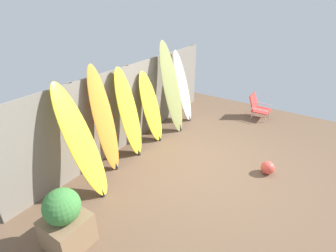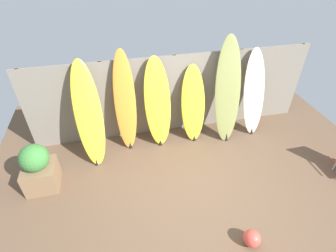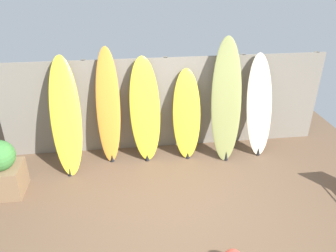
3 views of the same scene
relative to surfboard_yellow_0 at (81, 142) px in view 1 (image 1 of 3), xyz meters
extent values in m
plane|color=brown|center=(1.77, -1.52, -0.97)|extent=(7.68, 7.68, 0.00)
cube|color=gray|center=(1.77, 0.48, -0.07)|extent=(6.08, 0.04, 1.80)
cylinder|color=#6C655B|center=(0.33, 0.52, -0.07)|extent=(0.10, 0.10, 1.80)
cylinder|color=#6C655B|center=(1.77, 0.52, -0.07)|extent=(0.10, 0.10, 1.80)
cylinder|color=#6C655B|center=(3.21, 0.52, -0.07)|extent=(0.10, 0.10, 1.80)
cylinder|color=#6C655B|center=(4.65, 0.52, -0.07)|extent=(0.10, 0.10, 1.80)
ellipsoid|color=yellow|center=(0.00, 0.00, 0.01)|extent=(0.58, 0.88, 1.95)
cone|color=black|center=(0.00, -0.35, -0.89)|extent=(0.08, 0.08, 0.14)
ellipsoid|color=orange|center=(0.71, 0.20, 0.06)|extent=(0.46, 0.49, 2.06)
cone|color=black|center=(0.71, 0.00, -0.89)|extent=(0.08, 0.08, 0.13)
ellipsoid|color=yellow|center=(1.36, 0.16, -0.02)|extent=(0.60, 0.54, 1.89)
cone|color=black|center=(1.36, -0.05, -0.90)|extent=(0.08, 0.08, 0.12)
ellipsoid|color=yellow|center=(2.13, 0.17, -0.15)|extent=(0.54, 0.57, 1.63)
cone|color=black|center=(2.13, -0.06, -0.90)|extent=(0.08, 0.08, 0.11)
ellipsoid|color=olive|center=(2.82, 0.06, 0.13)|extent=(0.61, 0.70, 2.19)
cone|color=black|center=(2.82, -0.21, -0.87)|extent=(0.08, 0.08, 0.17)
ellipsoid|color=beige|center=(3.48, 0.12, -0.03)|extent=(0.50, 0.58, 1.87)
cone|color=black|center=(3.48, -0.12, -0.89)|extent=(0.08, 0.08, 0.14)
cylinder|color=silver|center=(4.52, -1.89, -0.86)|extent=(0.02, 0.02, 0.22)
cylinder|color=silver|center=(4.93, -1.89, -0.86)|extent=(0.02, 0.02, 0.22)
cylinder|color=silver|center=(4.52, -1.52, -0.86)|extent=(0.02, 0.02, 0.22)
cylinder|color=silver|center=(4.93, -1.52, -0.86)|extent=(0.02, 0.02, 0.22)
cube|color=red|center=(4.73, -1.71, -0.73)|extent=(0.48, 0.44, 0.03)
cube|color=red|center=(4.73, -1.47, -0.53)|extent=(0.46, 0.18, 0.43)
cylinder|color=silver|center=(4.49, -1.71, -0.63)|extent=(0.02, 0.44, 0.02)
cylinder|color=silver|center=(4.97, -1.71, -0.63)|extent=(0.02, 0.44, 0.02)
cube|color=#846647|center=(-0.94, -0.68, -0.73)|extent=(0.55, 0.55, 0.48)
sphere|color=#3C7C38|center=(-0.94, -0.68, -0.28)|extent=(0.48, 0.48, 0.48)
sphere|color=#E54C3F|center=(2.23, -2.55, -0.84)|extent=(0.26, 0.26, 0.26)
camera|label=1|loc=(-2.30, -3.22, 2.17)|focal=28.00mm
camera|label=2|loc=(0.56, -4.31, 2.80)|focal=28.00mm
camera|label=3|loc=(1.10, -5.20, 2.42)|focal=35.00mm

